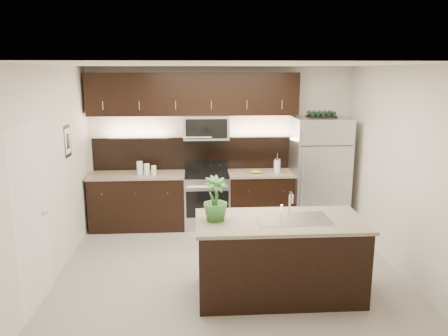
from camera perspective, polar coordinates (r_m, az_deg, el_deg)
The scene contains 12 objects.
ground at distance 6.10m, azimuth 0.62°, elevation -12.90°, with size 4.50×4.50×0.00m, color gray.
room_walls at distance 5.54m, azimuth -0.46°, elevation 2.93°, with size 4.52×4.02×2.71m.
counter_run at distance 7.50m, azimuth -3.82°, elevation -4.15°, with size 3.51×0.65×0.94m.
upper_fixtures at distance 7.34m, azimuth -3.80°, elevation 8.76°, with size 3.49×0.40×1.66m.
island at distance 5.30m, azimuth 7.23°, elevation -11.48°, with size 1.96×0.96×0.94m.
sink_faucet at distance 5.16m, azimuth 9.00°, elevation -6.43°, with size 0.84×0.50×0.28m.
refrigerator at distance 7.60m, azimuth 12.24°, elevation -0.55°, with size 0.90×0.81×1.87m, color #B2B2B7.
wine_rack at distance 7.45m, azimuth 12.59°, elevation 6.86°, with size 0.46×0.29×0.11m.
plant at distance 4.99m, azimuth -1.13°, elevation -4.05°, with size 0.29×0.29×0.51m, color #2D6227.
canisters at distance 7.34m, azimuth -10.27°, elevation -0.12°, with size 0.32×0.14×0.22m.
french_press at distance 7.42m, azimuth 6.95°, elevation 0.33°, with size 0.11×0.11×0.33m.
bananas at distance 7.35m, azimuth 3.79°, elevation -0.47°, with size 0.18×0.14×0.06m, color gold.
Camera 1 is at (-0.41, -5.49, 2.62)m, focal length 35.00 mm.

